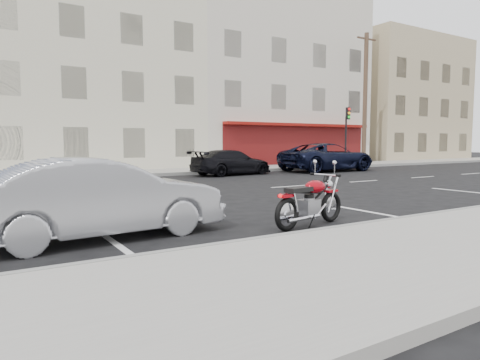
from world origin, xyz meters
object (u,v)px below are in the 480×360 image
Objects in this scene: fire_hydrant at (328,159)px; sedan_silver at (101,198)px; suv_far at (327,157)px; motorcycle at (332,200)px; car_far at (232,162)px; traffic_light at (347,128)px; utility_pole at (365,98)px.

sedan_silver is (-18.08, -13.53, 0.17)m from fire_hydrant.
suv_far is (15.11, 10.44, 0.09)m from sedan_silver.
motorcycle is (-13.64, -14.52, -0.07)m from fire_hydrant.
car_far is at bearing -44.08° from sedan_silver.
utility_pole is at bearing 7.61° from traffic_light.
sedan_silver is at bearing -143.20° from fire_hydrant.
suv_far is at bearing -133.96° from fire_hydrant.
utility_pole reaches higher than motorcycle.
traffic_light reaches higher than fire_hydrant.
suv_far is at bearing 36.01° from motorcycle.
suv_far is (-4.48, -2.92, -1.77)m from traffic_light.
utility_pole is 25.84m from sedan_silver.
traffic_light is 0.67× the size of suv_far.
car_far is at bearing -166.97° from traffic_light.
fire_hydrant is 4.29m from suv_far.
car_far is (-12.47, -2.69, -4.11)m from utility_pole.
utility_pole reaches higher than sedan_silver.
suv_far is 6.02m from car_far.
sedan_silver reaches higher than fire_hydrant.
utility_pole is 2.07× the size of car_far.
sedan_silver is 0.74× the size of suv_far.
traffic_light is at bearing -6.36° from fire_hydrant.
motorcycle reaches higher than fire_hydrant.
sedan_silver is (-4.45, 1.00, 0.23)m from motorcycle.
utility_pole is at bearing -64.42° from suv_far.
motorcycle is at bearing -139.53° from utility_pole.
sedan_silver is 14.24m from car_far.
fire_hydrant is 0.17× the size of sedan_silver.
car_far reaches higher than fire_hydrant.
fire_hydrant is 19.92m from motorcycle.
suv_far reaches higher than car_far.
motorcycle is 0.46× the size of car_far.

